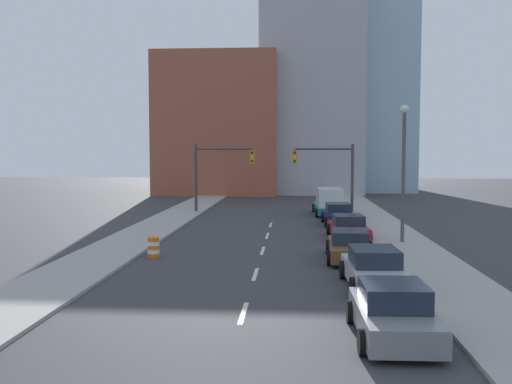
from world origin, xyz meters
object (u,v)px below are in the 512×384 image
(sedan_gray, at_px, (393,313))
(box_truck_teal, at_px, (329,202))
(traffic_signal_left, at_px, (214,168))
(traffic_barrel, at_px, (154,247))
(street_lamp, at_px, (404,163))
(sedan_navy, at_px, (338,215))
(traffic_signal_right, at_px, (333,168))
(sedan_silver, at_px, (374,269))
(sedan_brown, at_px, (349,246))
(sedan_red, at_px, (348,227))

(sedan_gray, height_order, box_truck_teal, box_truck_teal)
(box_truck_teal, bearing_deg, traffic_signal_left, 173.35)
(traffic_barrel, relative_size, street_lamp, 0.13)
(sedan_gray, relative_size, sedan_navy, 0.94)
(street_lamp, bearing_deg, traffic_signal_right, 100.04)
(traffic_signal_right, xyz_separation_m, sedan_silver, (-0.24, -25.12, -3.01))
(sedan_brown, distance_m, box_truck_teal, 18.90)
(traffic_signal_left, distance_m, sedan_brown, 21.90)
(traffic_signal_right, height_order, box_truck_teal, traffic_signal_right)
(street_lamp, height_order, sedan_brown, street_lamp)
(traffic_signal_right, xyz_separation_m, sedan_brown, (-0.61, -19.72, -3.05))
(street_lamp, bearing_deg, sedan_silver, -106.14)
(traffic_barrel, xyz_separation_m, sedan_red, (9.75, 6.59, 0.15))
(sedan_brown, bearing_deg, traffic_barrel, -177.70)
(box_truck_teal, bearing_deg, traffic_barrel, -118.07)
(traffic_signal_left, xyz_separation_m, box_truck_teal, (9.27, -0.82, -2.70))
(sedan_gray, height_order, sedan_navy, sedan_gray)
(traffic_barrel, relative_size, box_truck_teal, 0.16)
(traffic_barrel, bearing_deg, box_truck_teal, 63.50)
(traffic_signal_left, relative_size, sedan_red, 1.22)
(box_truck_teal, bearing_deg, sedan_red, -89.99)
(traffic_barrel, xyz_separation_m, sedan_brown, (9.18, -0.01, 0.16))
(traffic_barrel, height_order, sedan_gray, sedan_gray)
(sedan_brown, xyz_separation_m, box_truck_teal, (0.24, 18.90, 0.36))
(sedan_silver, distance_m, sedan_brown, 5.42)
(sedan_navy, xyz_separation_m, box_truck_teal, (-0.24, 6.10, 0.32))
(traffic_signal_left, xyz_separation_m, sedan_silver, (9.40, -25.12, -3.01))
(traffic_signal_right, distance_m, traffic_barrel, 22.25)
(sedan_gray, relative_size, sedan_brown, 0.90)
(traffic_barrel, height_order, sedan_navy, sedan_navy)
(traffic_signal_right, bearing_deg, sedan_gray, -91.00)
(sedan_silver, bearing_deg, traffic_signal_right, 87.33)
(sedan_silver, bearing_deg, sedan_gray, -95.08)
(sedan_red, distance_m, box_truck_teal, 12.31)
(traffic_signal_left, relative_size, traffic_barrel, 5.89)
(sedan_gray, bearing_deg, sedan_red, 87.58)
(sedan_brown, height_order, sedan_navy, sedan_navy)
(traffic_signal_left, bearing_deg, sedan_silver, -69.48)
(traffic_barrel, bearing_deg, sedan_gray, -50.24)
(sedan_brown, bearing_deg, sedan_red, 87.39)
(traffic_signal_right, xyz_separation_m, sedan_navy, (-0.14, -6.93, -3.02))
(sedan_brown, bearing_deg, sedan_gray, -87.26)
(traffic_signal_right, relative_size, sedan_navy, 1.23)
(sedan_red, bearing_deg, street_lamp, -38.70)
(box_truck_teal, bearing_deg, traffic_signal_right, 63.83)
(sedan_navy, bearing_deg, box_truck_teal, 90.69)
(sedan_red, distance_m, sedan_navy, 6.20)
(sedan_navy, distance_m, box_truck_teal, 6.12)
(traffic_signal_right, distance_m, sedan_red, 13.48)
(traffic_signal_left, relative_size, sedan_brown, 1.17)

